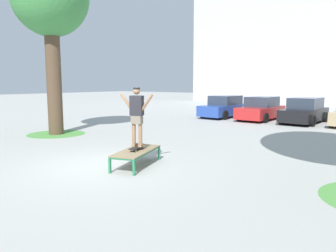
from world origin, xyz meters
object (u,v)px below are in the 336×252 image
Objects in this scene: skater at (137,113)px; skateboard at (137,147)px; tree_near_left at (50,0)px; skate_box at (136,152)px; car_red at (261,109)px; car_black at (305,111)px; car_blue at (224,107)px.

skateboard is at bearing -70.61° from skater.
tree_near_left is at bearing 163.98° from skateboard.
skater reaches higher than skate_box.
car_red is 2.66m from car_black.
skater is 0.39× the size of car_blue.
tree_near_left is at bearing -103.48° from car_blue.
skateboard is 13.48m from car_red.
car_red is at bearing 96.69° from skate_box.
car_black is (5.31, -0.05, 0.00)m from car_blue.
car_black is (1.08, 13.48, 0.28)m from skate_box.
skateboard is 0.48× the size of skater.
skater reaches higher than car_blue.
car_red is (5.40, 11.39, -5.33)m from tree_near_left.
tree_near_left is 14.96m from car_black.
skater reaches higher than car_black.
car_blue is at bearing 107.36° from skater.
car_blue is (-4.21, 13.47, 0.15)m from skateboard.
car_red reaches higher than skate_box.
skater is at bearing -94.69° from car_black.
car_blue is 1.01× the size of car_black.
skate_box is 13.53m from car_black.
skater reaches higher than skateboard.
car_blue reaches higher than skateboard.
skateboard is at bearing 108.19° from skate_box.
tree_near_left is 1.86× the size of car_blue.
tree_near_left is (-6.96, 2.00, 4.49)m from skater.
tree_near_left is (-6.96, 2.00, 5.48)m from skateboard.
car_black is (1.10, 13.42, -0.84)m from skater.
skateboard is 9.08m from tree_near_left.
tree_near_left is at bearing -125.22° from car_black.
car_red and car_black have the same top height.
car_black reaches higher than skateboard.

